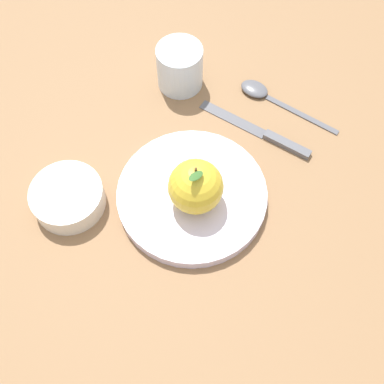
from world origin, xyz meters
name	(u,v)px	position (x,y,z in m)	size (l,w,h in m)	color
ground_plane	(210,193)	(0.00, 0.00, 0.00)	(2.40, 2.40, 0.00)	olive
dinner_plate	(192,195)	(0.01, -0.03, 0.01)	(0.22, 0.22, 0.02)	silver
apple	(196,187)	(0.02, -0.02, 0.06)	(0.08, 0.08, 0.09)	gold
side_bowl	(67,196)	(0.02, -0.21, 0.02)	(0.11, 0.11, 0.04)	silver
cup	(180,65)	(-0.22, -0.05, 0.04)	(0.08, 0.08, 0.08)	silver
knife	(264,134)	(-0.11, 0.09, 0.00)	(0.12, 0.18, 0.01)	#59595E
spoon	(265,95)	(-0.19, 0.10, 0.01)	(0.12, 0.16, 0.01)	#59595E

